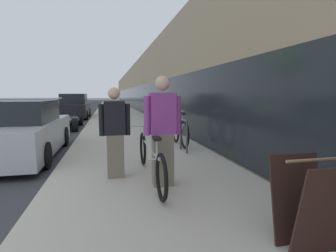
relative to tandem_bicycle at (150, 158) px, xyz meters
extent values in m
cube|color=#BCB5A5|center=(0.08, 19.88, -0.44)|extent=(3.73, 70.00, 0.14)
cube|color=tan|center=(7.00, 27.88, 1.85)|extent=(10.00, 70.00, 4.72)
cube|color=#1E2328|center=(2.04, 27.88, 0.74)|extent=(0.10, 63.00, 2.20)
torus|color=black|center=(0.00, 1.01, -0.03)|extent=(0.06, 0.68, 0.68)
torus|color=black|center=(0.00, -0.99, -0.03)|extent=(0.06, 0.68, 0.68)
cylinder|color=#B7BCC1|center=(0.00, 0.01, 0.18)|extent=(0.04, 1.70, 0.04)
cylinder|color=#B7BCC1|center=(0.00, -0.39, 0.08)|extent=(0.04, 1.01, 0.32)
cylinder|color=#B7BCC1|center=(0.00, -0.63, 0.32)|extent=(0.03, 0.03, 0.28)
cube|color=black|center=(0.00, -0.63, 0.46)|extent=(0.11, 0.22, 0.05)
cylinder|color=#B7BCC1|center=(0.00, 0.85, 0.33)|extent=(0.03, 0.03, 0.30)
cylinder|color=silver|center=(0.00, 0.85, 0.48)|extent=(0.52, 0.03, 0.03)
cube|color=#756B5B|center=(0.15, -0.35, 0.06)|extent=(0.33, 0.24, 0.86)
cube|color=#933D93|center=(0.15, -0.35, 0.82)|extent=(0.40, 0.24, 0.66)
cylinder|color=#933D93|center=(-0.10, -0.35, 0.78)|extent=(0.10, 0.10, 0.62)
cylinder|color=#933D93|center=(0.40, -0.35, 0.78)|extent=(0.10, 0.10, 0.62)
sphere|color=beige|center=(0.15, -0.35, 1.30)|extent=(0.23, 0.23, 0.23)
cube|color=#756B5B|center=(-0.59, 0.25, 0.02)|extent=(0.30, 0.22, 0.78)
cube|color=black|center=(-0.59, 0.25, 0.70)|extent=(0.36, 0.22, 0.60)
cylinder|color=black|center=(-0.82, 0.25, 0.67)|extent=(0.09, 0.09, 0.56)
cylinder|color=black|center=(-0.37, 0.25, 0.67)|extent=(0.09, 0.09, 0.56)
sphere|color=beige|center=(-0.59, 0.25, 1.14)|extent=(0.21, 0.21, 0.21)
cylinder|color=#4C4C51|center=(1.21, 1.77, 0.04)|extent=(0.05, 0.05, 0.82)
cylinder|color=#4C4C51|center=(1.21, 2.32, 0.04)|extent=(0.05, 0.05, 0.82)
cylinder|color=#4C4C51|center=(1.21, 2.04, 0.45)|extent=(0.05, 0.55, 0.05)
torus|color=black|center=(1.33, 3.37, 0.02)|extent=(0.06, 0.78, 0.78)
torus|color=black|center=(1.33, 2.38, 0.02)|extent=(0.06, 0.78, 0.78)
cylinder|color=#B7BCC1|center=(1.33, 2.88, 0.26)|extent=(0.04, 0.84, 0.04)
cylinder|color=#B7BCC1|center=(1.33, 2.68, 0.15)|extent=(0.04, 0.51, 0.35)
cylinder|color=#B7BCC1|center=(1.33, 2.56, 0.42)|extent=(0.03, 0.03, 0.32)
cube|color=black|center=(1.33, 2.56, 0.58)|extent=(0.11, 0.22, 0.05)
cylinder|color=#B7BCC1|center=(1.33, 3.29, 0.43)|extent=(0.03, 0.03, 0.34)
cylinder|color=silver|center=(1.33, 3.29, 0.60)|extent=(0.52, 0.03, 0.03)
cube|color=#331E19|center=(1.15, -2.61, 0.07)|extent=(0.56, 0.20, 0.89)
cube|color=#331E19|center=(1.15, -2.25, 0.07)|extent=(0.56, 0.20, 0.89)
cylinder|color=#93704C|center=(1.15, -2.43, 0.51)|extent=(0.56, 0.03, 0.03)
cube|color=silver|center=(-2.95, 2.93, 0.03)|extent=(1.84, 4.43, 0.78)
cube|color=#1E2328|center=(-2.95, 2.93, 0.69)|extent=(1.58, 2.21, 0.54)
cylinder|color=silver|center=(-2.95, 3.42, 1.01)|extent=(1.96, 0.04, 0.04)
cylinder|color=silver|center=(-2.95, 2.44, 1.01)|extent=(1.96, 0.04, 0.04)
cylinder|color=black|center=(-3.80, 4.26, -0.21)|extent=(0.22, 0.60, 0.60)
cylinder|color=black|center=(-2.10, 4.26, -0.21)|extent=(0.22, 0.60, 0.60)
cylinder|color=black|center=(-2.10, 1.60, -0.21)|extent=(0.22, 0.60, 0.60)
ellipsoid|color=black|center=(-2.89, 8.69, -0.11)|extent=(1.62, 4.01, 0.52)
cube|color=#1E2328|center=(-2.89, 9.19, 0.27)|extent=(1.13, 0.04, 0.26)
cylinder|color=black|center=(-3.64, 9.85, -0.21)|extent=(0.22, 0.60, 0.60)
cylinder|color=black|center=(-2.13, 9.85, -0.21)|extent=(0.22, 0.60, 0.60)
cylinder|color=black|center=(-3.64, 7.53, -0.21)|extent=(0.22, 0.60, 0.60)
cylinder|color=black|center=(-2.13, 7.53, -0.21)|extent=(0.22, 0.60, 0.60)
cube|color=black|center=(-2.94, 14.33, 0.06)|extent=(1.82, 4.43, 0.83)
cube|color=#1E2328|center=(-2.94, 14.33, 0.81)|extent=(1.57, 2.21, 0.68)
cylinder|color=black|center=(-3.79, 15.65, -0.21)|extent=(0.22, 0.60, 0.60)
cylinder|color=black|center=(-2.10, 15.65, -0.21)|extent=(0.22, 0.60, 0.60)
cylinder|color=black|center=(-3.79, 13.00, -0.21)|extent=(0.22, 0.60, 0.60)
cylinder|color=black|center=(-2.10, 13.00, -0.21)|extent=(0.22, 0.60, 0.60)
camera|label=1|loc=(-0.70, -4.46, 1.13)|focal=28.00mm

